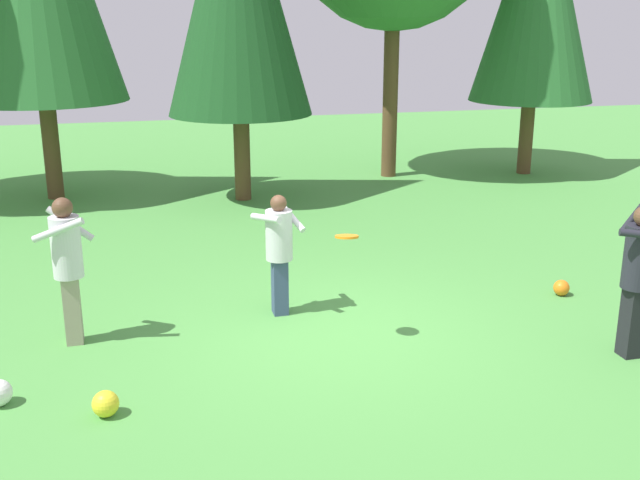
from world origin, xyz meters
TOP-DOWN VIEW (x-y plane):
  - ground_plane at (0.00, 0.00)m, footprint 40.00×40.00m
  - person_thrower at (2.97, -1.39)m, footprint 0.63×0.62m
  - person_catcher at (-3.11, 0.53)m, footprint 0.67×0.61m
  - person_bystander at (-0.59, 0.82)m, footprint 0.67×0.69m
  - frisbee at (-0.04, -0.29)m, footprint 0.33×0.33m
  - ball_yellow at (-2.73, -1.33)m, footprint 0.26×0.26m
  - ball_orange at (3.28, 0.51)m, footprint 0.22×0.22m

SIDE VIEW (x-z plane):
  - ground_plane at x=0.00m, z-range 0.00..0.00m
  - ball_orange at x=3.28m, z-range 0.00..0.22m
  - ball_yellow at x=-2.73m, z-range 0.00..0.26m
  - person_bystander at x=-0.59m, z-range 0.14..1.71m
  - person_catcher at x=-3.11m, z-range 0.17..1.92m
  - person_thrower at x=2.97m, z-range 0.08..2.01m
  - frisbee at x=-0.04m, z-range 1.28..1.34m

